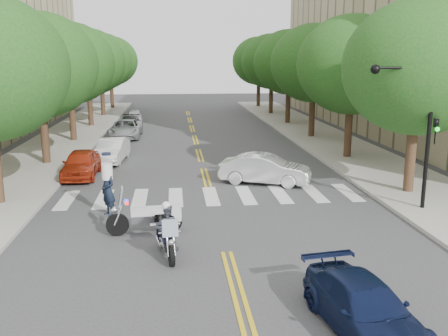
{
  "coord_description": "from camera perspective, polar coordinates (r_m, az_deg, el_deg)",
  "views": [
    {
      "loc": [
        -1.56,
        -14.61,
        5.98
      ],
      "look_at": [
        0.56,
        6.33,
        1.3
      ],
      "focal_mm": 40.0,
      "sensor_mm": 36.0,
      "label": 1
    }
  ],
  "objects": [
    {
      "name": "sidewalk_right",
      "position": [
        38.7,
        10.92,
        3.53
      ],
      "size": [
        5.0,
        60.0,
        0.15
      ],
      "primitive_type": "cube",
      "color": "#9E9991",
      "rests_on": "ground"
    },
    {
      "name": "parked_car_d",
      "position": [
        42.16,
        -10.73,
        5.0
      ],
      "size": [
        1.73,
        4.22,
        1.22
      ],
      "primitive_type": "imported",
      "rotation": [
        0.0,
        0.0,
        0.0
      ],
      "color": "black",
      "rests_on": "ground"
    },
    {
      "name": "tree_r_0",
      "position": [
        23.08,
        21.28,
        10.64
      ],
      "size": [
        6.4,
        6.4,
        8.45
      ],
      "color": "#382316",
      "rests_on": "ground"
    },
    {
      "name": "parked_car_a",
      "position": [
        26.39,
        -16.01,
        0.49
      ],
      "size": [
        1.67,
        4.1,
        1.4
      ],
      "primitive_type": "imported",
      "rotation": [
        0.0,
        0.0,
        0.0
      ],
      "color": "#A82911",
      "rests_on": "ground"
    },
    {
      "name": "traffic_signal_pole",
      "position": [
        20.47,
        21.31,
        5.35
      ],
      "size": [
        2.82,
        0.42,
        6.0
      ],
      "color": "black",
      "rests_on": "ground"
    },
    {
      "name": "tree_r_3",
      "position": [
        45.8,
        7.45,
        11.9
      ],
      "size": [
        6.4,
        6.4,
        8.45
      ],
      "color": "#382316",
      "rests_on": "ground"
    },
    {
      "name": "tree_l_1",
      "position": [
        29.52,
        -20.37,
        10.94
      ],
      "size": [
        6.4,
        6.4,
        8.45
      ],
      "color": "#382316",
      "rests_on": "ground"
    },
    {
      "name": "sidewalk_left",
      "position": [
        37.93,
        -17.82,
        2.97
      ],
      "size": [
        5.0,
        60.0,
        0.15
      ],
      "primitive_type": "cube",
      "color": "#9E9991",
      "rests_on": "ground"
    },
    {
      "name": "tree_r_2",
      "position": [
        38.05,
        10.23,
        11.7
      ],
      "size": [
        6.4,
        6.4,
        8.45
      ],
      "color": "#382316",
      "rests_on": "ground"
    },
    {
      "name": "officer_standing",
      "position": [
        19.64,
        -13.11,
        -2.51
      ],
      "size": [
        0.81,
        0.87,
        1.98
      ],
      "primitive_type": "imported",
      "rotation": [
        0.0,
        0.0,
        -0.96
      ],
      "color": "black",
      "rests_on": "ground"
    },
    {
      "name": "ground",
      "position": [
        15.87,
        0.29,
        -9.61
      ],
      "size": [
        140.0,
        140.0,
        0.0
      ],
      "primitive_type": "plane",
      "color": "#38383A",
      "rests_on": "ground"
    },
    {
      "name": "motorcycle_parked",
      "position": [
        17.51,
        -8.33,
        -5.54
      ],
      "size": [
        2.62,
        0.79,
        1.69
      ],
      "rotation": [
        0.0,
        0.0,
        1.69
      ],
      "color": "black",
      "rests_on": "ground"
    },
    {
      "name": "parked_car_b",
      "position": [
        29.81,
        -12.71,
        1.99
      ],
      "size": [
        1.83,
        4.27,
        1.37
      ],
      "primitive_type": "imported",
      "rotation": [
        0.0,
        0.0,
        -0.09
      ],
      "color": "silver",
      "rests_on": "ground"
    },
    {
      "name": "convertible",
      "position": [
        24.1,
        4.72,
        -0.13
      ],
      "size": [
        4.6,
        3.02,
        1.43
      ],
      "primitive_type": "imported",
      "rotation": [
        0.0,
        0.0,
        1.19
      ],
      "color": "silver",
      "rests_on": "ground"
    },
    {
      "name": "sedan_blue",
      "position": [
        11.83,
        15.77,
        -15.12
      ],
      "size": [
        2.21,
        4.21,
        1.16
      ],
      "primitive_type": "imported",
      "rotation": [
        0.0,
        0.0,
        0.15
      ],
      "color": "#0D1637",
      "rests_on": "ground"
    },
    {
      "name": "tree_l_2",
      "position": [
        37.33,
        -17.31,
        11.33
      ],
      "size": [
        6.4,
        6.4,
        8.45
      ],
      "color": "#382316",
      "rests_on": "ground"
    },
    {
      "name": "tree_r_5",
      "position": [
        61.49,
        4.01,
        12.11
      ],
      "size": [
        6.4,
        6.4,
        8.45
      ],
      "color": "#382316",
      "rests_on": "ground"
    },
    {
      "name": "parked_car_e",
      "position": [
        47.09,
        -10.23,
        5.8
      ],
      "size": [
        1.73,
        3.75,
        1.25
      ],
      "primitive_type": "imported",
      "rotation": [
        0.0,
        0.0,
        0.07
      ],
      "color": "#A1A0A6",
      "rests_on": "ground"
    },
    {
      "name": "tree_l_4",
      "position": [
        53.11,
        -13.91,
        11.72
      ],
      "size": [
        6.4,
        6.4,
        8.45
      ],
      "color": "#382316",
      "rests_on": "ground"
    },
    {
      "name": "motorcycle_police",
      "position": [
        15.47,
        -6.58,
        -7.21
      ],
      "size": [
        0.8,
        2.14,
        1.74
      ],
      "rotation": [
        0.0,
        0.0,
        3.3
      ],
      "color": "black",
      "rests_on": "ground"
    },
    {
      "name": "tree_l_5",
      "position": [
        61.05,
        -12.87,
        11.83
      ],
      "size": [
        6.4,
        6.4,
        8.45
      ],
      "color": "#382316",
      "rests_on": "ground"
    },
    {
      "name": "parked_car_c",
      "position": [
        38.65,
        -11.16,
        4.42
      ],
      "size": [
        2.37,
        4.96,
        1.36
      ],
      "primitive_type": "imported",
      "rotation": [
        0.0,
        0.0,
        -0.02
      ],
      "color": "#96999D",
      "rests_on": "ground"
    },
    {
      "name": "tree_r_1",
      "position": [
        30.44,
        14.41,
        11.35
      ],
      "size": [
        6.4,
        6.4,
        8.45
      ],
      "color": "#382316",
      "rests_on": "ground"
    },
    {
      "name": "tree_l_3",
      "position": [
        45.2,
        -15.32,
        11.56
      ],
      "size": [
        6.4,
        6.4,
        8.45
      ],
      "color": "#382316",
      "rests_on": "ground"
    },
    {
      "name": "tree_r_4",
      "position": [
        53.63,
        5.48,
        12.02
      ],
      "size": [
        6.4,
        6.4,
        8.45
      ],
      "color": "#382316",
      "rests_on": "ground"
    }
  ]
}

